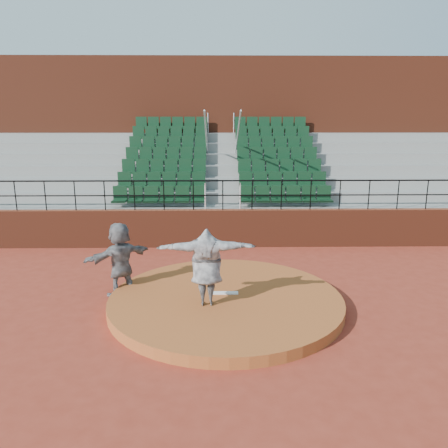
% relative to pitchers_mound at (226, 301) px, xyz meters
% --- Properties ---
extents(ground, '(90.00, 90.00, 0.00)m').
position_rel_pitchers_mound_xyz_m(ground, '(0.00, 0.00, -0.12)').
color(ground, maroon).
rests_on(ground, ground).
extents(pitchers_mound, '(5.50, 5.50, 0.25)m').
position_rel_pitchers_mound_xyz_m(pitchers_mound, '(0.00, 0.00, 0.00)').
color(pitchers_mound, '#A45224').
rests_on(pitchers_mound, ground).
extents(pitching_rubber, '(0.60, 0.15, 0.03)m').
position_rel_pitchers_mound_xyz_m(pitching_rubber, '(0.00, 0.15, 0.14)').
color(pitching_rubber, white).
rests_on(pitching_rubber, pitchers_mound).
extents(boundary_wall, '(24.00, 0.30, 1.30)m').
position_rel_pitchers_mound_xyz_m(boundary_wall, '(0.00, 5.00, 0.53)').
color(boundary_wall, maroon).
rests_on(boundary_wall, ground).
extents(wall_railing, '(24.04, 0.05, 1.03)m').
position_rel_pitchers_mound_xyz_m(wall_railing, '(0.00, 5.00, 1.90)').
color(wall_railing, black).
rests_on(wall_railing, boundary_wall).
extents(seating_deck, '(24.00, 5.97, 4.63)m').
position_rel_pitchers_mound_xyz_m(seating_deck, '(0.00, 8.65, 1.32)').
color(seating_deck, gray).
rests_on(seating_deck, ground).
extents(press_box_facade, '(24.00, 3.00, 7.10)m').
position_rel_pitchers_mound_xyz_m(press_box_facade, '(0.00, 12.60, 3.43)').
color(press_box_facade, maroon).
rests_on(press_box_facade, ground).
extents(pitcher, '(2.18, 0.65, 1.76)m').
position_rel_pitchers_mound_xyz_m(pitcher, '(-0.44, -0.44, 1.01)').
color(pitcher, black).
rests_on(pitcher, pitchers_mound).
extents(fielder, '(1.71, 1.51, 1.88)m').
position_rel_pitchers_mound_xyz_m(fielder, '(-2.61, 0.74, 0.81)').
color(fielder, black).
rests_on(fielder, ground).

